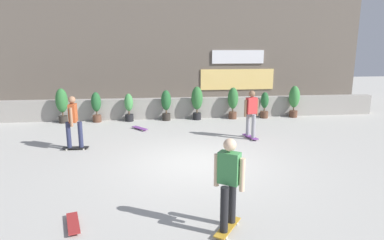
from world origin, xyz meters
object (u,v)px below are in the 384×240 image
at_px(potted_plant_6, 265,105).
at_px(skateboard_aside, 140,128).
at_px(potted_plant_3, 166,104).
at_px(potted_plant_2, 129,107).
at_px(skater_by_wall_right, 229,181).
at_px(skater_by_wall_left, 73,120).
at_px(potted_plant_1, 96,106).
at_px(potted_plant_7, 294,99).
at_px(potted_plant_0, 62,103).
at_px(potted_plant_4, 197,101).
at_px(potted_plant_5, 233,101).
at_px(skater_far_right, 251,112).
at_px(skateboard_near_camera, 73,223).

height_order(potted_plant_6, skateboard_aside, potted_plant_6).
bearing_deg(potted_plant_3, potted_plant_2, 180.00).
height_order(skater_by_wall_right, skater_by_wall_left, same).
distance_m(potted_plant_2, potted_plant_6, 6.00).
bearing_deg(skateboard_aside, potted_plant_6, 15.74).
bearing_deg(potted_plant_2, potted_plant_1, 180.00).
bearing_deg(potted_plant_7, skater_by_wall_right, -119.06).
height_order(potted_plant_0, skateboard_aside, potted_plant_0).
bearing_deg(potted_plant_2, potted_plant_4, 0.00).
bearing_deg(potted_plant_7, potted_plant_5, 180.00).
xyz_separation_m(potted_plant_0, potted_plant_4, (5.70, 0.00, 0.00)).
relative_size(skater_far_right, skateboard_aside, 2.26).
bearing_deg(skater_far_right, potted_plant_0, 155.71).
bearing_deg(potted_plant_1, potted_plant_2, -0.00).
xyz_separation_m(potted_plant_2, potted_plant_3, (1.60, 0.00, 0.10)).
distance_m(potted_plant_0, potted_plant_4, 5.70).
xyz_separation_m(potted_plant_6, skateboard_aside, (-5.49, -1.55, -0.55)).
relative_size(potted_plant_1, skater_far_right, 0.76).
bearing_deg(skater_by_wall_left, potted_plant_4, 41.79).
bearing_deg(potted_plant_6, potted_plant_5, 180.00).
distance_m(potted_plant_6, skater_by_wall_left, 8.36).
xyz_separation_m(potted_plant_6, skater_by_wall_left, (-7.40, -3.88, 0.33)).
xyz_separation_m(skater_by_wall_right, skater_by_wall_left, (-3.75, 5.14, 0.00)).
xyz_separation_m(skater_by_wall_right, skater_far_right, (2.07, 5.78, 0.00)).
bearing_deg(skater_by_wall_left, potted_plant_1, 89.44).
height_order(potted_plant_4, skater_by_wall_left, skater_by_wall_left).
bearing_deg(potted_plant_1, skater_far_right, -29.26).
relative_size(potted_plant_3, potted_plant_4, 0.91).
distance_m(potted_plant_6, skateboard_near_camera, 10.72).
bearing_deg(skater_far_right, potted_plant_7, 47.81).
xyz_separation_m(potted_plant_5, skater_far_right, (-0.12, -3.24, 0.14)).
xyz_separation_m(potted_plant_7, skater_by_wall_left, (-8.77, -3.88, 0.12)).
bearing_deg(potted_plant_2, skater_by_wall_right, -75.37).
bearing_deg(potted_plant_2, potted_plant_5, 0.00).
height_order(potted_plant_1, potted_plant_3, potted_plant_3).
relative_size(potted_plant_1, skateboard_near_camera, 1.56).
relative_size(potted_plant_2, skater_by_wall_right, 0.71).
bearing_deg(skateboard_aside, skateboard_near_camera, -97.37).
bearing_deg(potted_plant_0, skater_by_wall_left, -70.69).
bearing_deg(potted_plant_7, skater_far_right, -132.19).
xyz_separation_m(skateboard_near_camera, skateboard_aside, (0.91, 7.03, 0.00)).
height_order(potted_plant_3, skateboard_near_camera, potted_plant_3).
height_order(potted_plant_6, skater_by_wall_left, skater_by_wall_left).
bearing_deg(skateboard_aside, skater_by_wall_right, -76.11).
bearing_deg(skater_by_wall_left, potted_plant_6, 27.70).
height_order(potted_plant_0, potted_plant_1, potted_plant_0).
distance_m(potted_plant_1, potted_plant_6, 7.36).
bearing_deg(skateboard_near_camera, skater_by_wall_left, 101.97).
distance_m(potted_plant_1, skateboard_aside, 2.51).
xyz_separation_m(skater_by_wall_right, skateboard_near_camera, (-2.76, 0.45, -0.88)).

